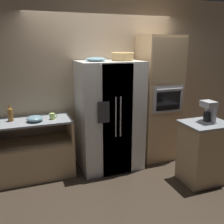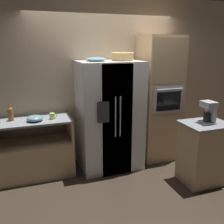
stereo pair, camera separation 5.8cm
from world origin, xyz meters
name	(u,v)px [view 2 (the right image)]	position (x,y,z in m)	size (l,w,h in m)	color
ground_plane	(111,165)	(0.00, 0.00, 0.00)	(20.00, 20.00, 0.00)	#382D23
wall_back	(103,81)	(0.00, 0.42, 1.40)	(12.00, 0.06, 2.80)	tan
counter_left	(27,156)	(-1.36, 0.10, 0.34)	(1.38, 0.58, 0.92)	tan
refrigerator	(110,116)	(-0.02, 0.02, 0.89)	(1.00, 0.76, 1.77)	silver
wall_oven	(159,99)	(0.92, 0.09, 1.09)	(0.67, 0.65, 2.17)	tan
island_counter	(203,153)	(1.12, -0.93, 0.47)	(0.65, 0.53, 0.93)	tan
wicker_basket	(123,56)	(0.20, 0.03, 1.84)	(0.36, 0.36, 0.13)	tan
fruit_bowl	(96,59)	(-0.24, 0.03, 1.80)	(0.32, 0.32, 0.06)	#668C99
bottle_short	(11,113)	(-1.53, 0.16, 1.03)	(0.08, 0.08, 0.25)	brown
mug	(52,116)	(-0.93, 0.04, 0.97)	(0.11, 0.08, 0.09)	#B2D166
mixing_bowl	(35,118)	(-1.19, 0.02, 0.97)	(0.24, 0.24, 0.09)	#668C99
coffee_maker	(209,111)	(1.15, -0.93, 1.11)	(0.16, 0.21, 0.32)	#B2B2B7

